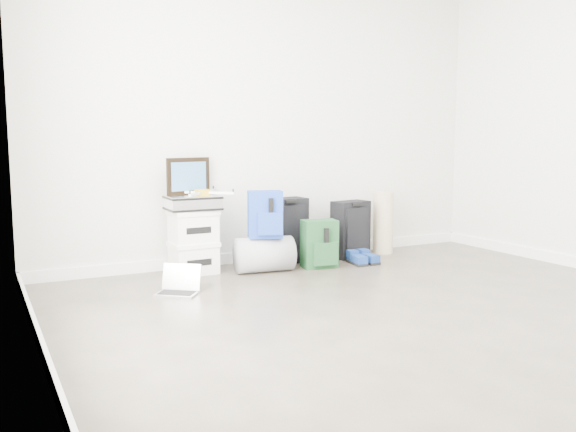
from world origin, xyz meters
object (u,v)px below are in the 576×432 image
duffel_bag (264,254)px  carry_on (351,229)px  boxes_stack (193,242)px  briefcase (193,203)px  laptop (179,286)px  large_suitcase (285,230)px

duffel_bag → carry_on: (1.02, 0.19, 0.12)m
boxes_stack → duffel_bag: (0.56, -0.23, -0.12)m
briefcase → duffel_bag: (0.56, -0.23, -0.46)m
duffel_bag → laptop: size_ratio=1.34×
briefcase → laptop: 0.88m
duffel_bag → carry_on: 1.04m
boxes_stack → briefcase: size_ratio=1.27×
boxes_stack → large_suitcase: size_ratio=0.91×
duffel_bag → large_suitcase: size_ratio=0.82×
boxes_stack → duffel_bag: size_ratio=1.11×
boxes_stack → large_suitcase: large_suitcase is taller
briefcase → carry_on: bearing=-0.0°
briefcase → large_suitcase: 0.96m
large_suitcase → laptop: large_suitcase is taller
boxes_stack → laptop: (-0.32, -0.60, -0.22)m
boxes_stack → carry_on: bearing=-3.0°
duffel_bag → large_suitcase: large_suitcase is taller
duffel_bag → laptop: bearing=-149.0°
briefcase → large_suitcase: (0.91, 0.05, -0.31)m
carry_on → briefcase: bearing=170.2°
laptop → boxes_stack: bearing=100.1°
large_suitcase → briefcase: bearing=-179.5°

